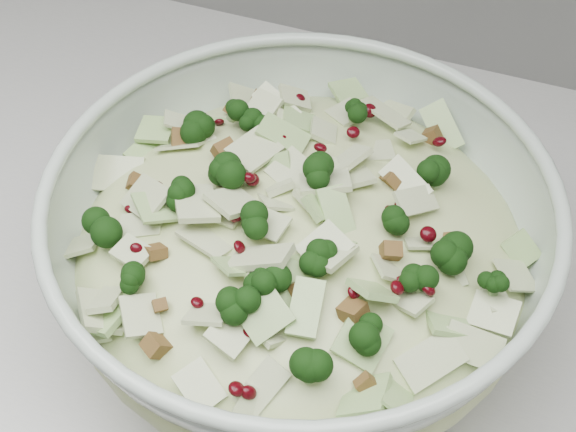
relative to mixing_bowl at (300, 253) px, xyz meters
The scene contains 2 objects.
mixing_bowl is the anchor object (origin of this frame).
salad 0.02m from the mixing_bowl, behind, with size 0.40×0.40×0.15m.
Camera 1 is at (-0.12, 1.24, 1.44)m, focal length 50.00 mm.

